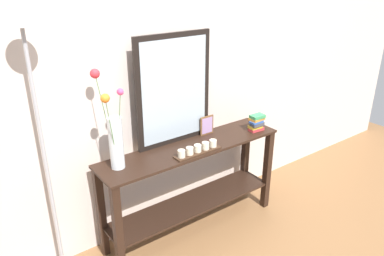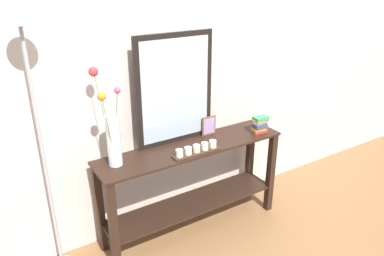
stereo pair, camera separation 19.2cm
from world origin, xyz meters
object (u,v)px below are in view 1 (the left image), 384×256
object	(u,v)px
tall_vase_left	(114,136)
picture_frame_small	(207,125)
book_stack	(257,123)
mirror_leaning	(174,90)
floor_lamp	(37,114)
candle_tray	(198,150)
console_table	(192,178)

from	to	relation	value
tall_vase_left	picture_frame_small	distance (m)	0.88
tall_vase_left	book_stack	world-z (taller)	tall_vase_left
mirror_leaning	floor_lamp	world-z (taller)	floor_lamp
tall_vase_left	book_stack	size ratio (longest dim) A/B	4.85
candle_tray	book_stack	world-z (taller)	book_stack
candle_tray	floor_lamp	xyz separation A→B (m)	(-1.04, 0.21, 0.46)
console_table	floor_lamp	world-z (taller)	floor_lamp
picture_frame_small	floor_lamp	xyz separation A→B (m)	(-1.31, -0.02, 0.41)
book_stack	candle_tray	bearing A→B (deg)	-176.56
tall_vase_left	floor_lamp	world-z (taller)	floor_lamp
book_stack	tall_vase_left	bearing A→B (deg)	174.70
tall_vase_left	floor_lamp	distance (m)	0.52
console_table	candle_tray	bearing A→B (deg)	-106.34
book_stack	picture_frame_small	bearing A→B (deg)	153.19
mirror_leaning	tall_vase_left	size ratio (longest dim) A/B	1.24
mirror_leaning	tall_vase_left	bearing A→B (deg)	-168.44
floor_lamp	book_stack	bearing A→B (deg)	-5.81
candle_tray	picture_frame_small	world-z (taller)	picture_frame_small
tall_vase_left	book_stack	bearing A→B (deg)	-5.30
picture_frame_small	mirror_leaning	bearing A→B (deg)	173.03
mirror_leaning	floor_lamp	size ratio (longest dim) A/B	0.46
candle_tray	picture_frame_small	distance (m)	0.36
console_table	tall_vase_left	size ratio (longest dim) A/B	2.22
console_table	floor_lamp	distance (m)	1.33
picture_frame_small	floor_lamp	distance (m)	1.37
floor_lamp	console_table	bearing A→B (deg)	-4.89
tall_vase_left	picture_frame_small	size ratio (longest dim) A/B	4.34
console_table	candle_tray	size ratio (longest dim) A/B	3.95
console_table	floor_lamp	xyz separation A→B (m)	(-1.07, 0.09, 0.77)
mirror_leaning	picture_frame_small	xyz separation A→B (m)	(0.29, -0.04, -0.35)
console_table	picture_frame_small	size ratio (longest dim) A/B	9.65
mirror_leaning	candle_tray	size ratio (longest dim) A/B	2.19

